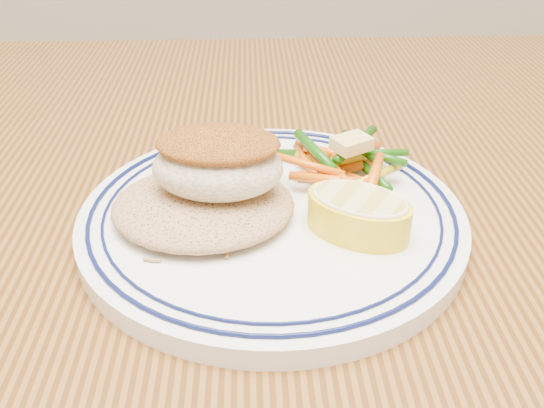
% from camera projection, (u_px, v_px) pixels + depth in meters
% --- Properties ---
extents(dining_table, '(1.50, 0.90, 0.75)m').
position_uv_depth(dining_table, '(232.00, 322.00, 0.49)').
color(dining_table, '#4F2E0F').
rests_on(dining_table, ground).
extents(plate, '(0.27, 0.27, 0.02)m').
position_uv_depth(plate, '(272.00, 217.00, 0.43)').
color(plate, white).
rests_on(plate, dining_table).
extents(rice_pilaf, '(0.13, 0.11, 0.02)m').
position_uv_depth(rice_pilaf, '(203.00, 202.00, 0.41)').
color(rice_pilaf, '#9E774F').
rests_on(rice_pilaf, plate).
extents(fish_fillet, '(0.09, 0.07, 0.04)m').
position_uv_depth(fish_fillet, '(218.00, 162.00, 0.40)').
color(fish_fillet, beige).
rests_on(fish_fillet, rice_pilaf).
extents(vegetable_pile, '(0.11, 0.10, 0.03)m').
position_uv_depth(vegetable_pile, '(342.00, 164.00, 0.46)').
color(vegetable_pile, '#164B09').
rests_on(vegetable_pile, plate).
extents(butter_pat, '(0.03, 0.03, 0.01)m').
position_uv_depth(butter_pat, '(352.00, 143.00, 0.44)').
color(butter_pat, '#E3C66F').
rests_on(butter_pat, vegetable_pile).
extents(lemon_wedge, '(0.09, 0.09, 0.03)m').
position_uv_depth(lemon_wedge, '(358.00, 213.00, 0.39)').
color(lemon_wedge, yellow).
rests_on(lemon_wedge, plate).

